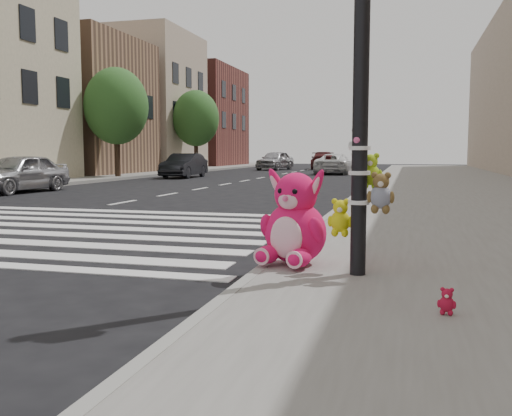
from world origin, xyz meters
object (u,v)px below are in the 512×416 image
at_px(car_silver_far, 19,173).
at_px(car_white_near, 335,164).
at_px(car_dark_far, 184,166).
at_px(signal_pole, 362,116).
at_px(red_teddy, 447,301).
at_px(pink_bunny, 294,225).

xyz_separation_m(car_silver_far, car_white_near, (8.38, 18.68, -0.04)).
bearing_deg(car_silver_far, car_white_near, 69.67).
bearing_deg(car_silver_far, car_dark_far, 87.72).
relative_size(car_silver_far, car_white_near, 0.87).
bearing_deg(car_white_near, signal_pole, 97.58).
bearing_deg(car_white_near, car_dark_far, 44.14).
relative_size(signal_pole, red_teddy, 18.48).
distance_m(pink_bunny, car_white_near, 29.29).
distance_m(red_teddy, car_white_near, 31.15).
height_order(pink_bunny, car_silver_far, car_silver_far).
distance_m(pink_bunny, red_teddy, 2.30).
xyz_separation_m(signal_pole, car_dark_far, (-11.16, 22.49, -1.12)).
bearing_deg(car_silver_far, pink_bunny, -37.96).
height_order(car_silver_far, car_white_near, car_silver_far).
bearing_deg(red_teddy, signal_pole, 128.52).
relative_size(red_teddy, car_silver_far, 0.06).
bearing_deg(signal_pole, car_white_near, 97.79).
distance_m(car_silver_far, car_dark_far, 11.78).
height_order(signal_pole, car_silver_far, signal_pole).
bearing_deg(pink_bunny, car_white_near, 111.14).
bearing_deg(pink_bunny, car_silver_far, 152.92).
relative_size(car_dark_far, car_white_near, 0.87).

